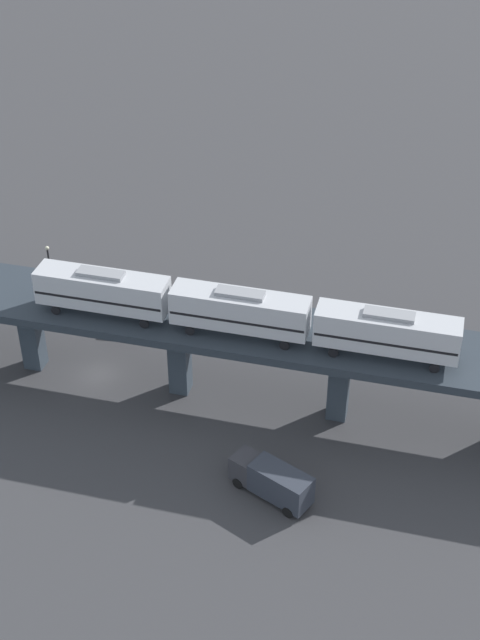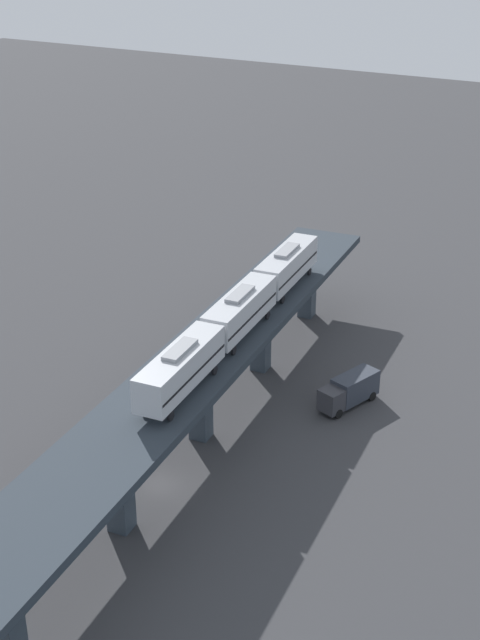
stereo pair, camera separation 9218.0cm
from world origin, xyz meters
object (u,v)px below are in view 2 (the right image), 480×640
at_px(street_car_red, 84,453).
at_px(delivery_truck, 349,390).
at_px(street_car_blue, 2,515).
at_px(subway_train, 240,310).

distance_m(street_car_red, delivery_truck, 27.56).
height_order(street_car_blue, street_car_red, same).
height_order(subway_train, street_car_blue, subway_train).
relative_size(street_car_blue, delivery_truck, 0.59).
xyz_separation_m(subway_train, street_car_red, (8.13, 15.13, -10.20)).
bearing_deg(street_car_red, subway_train, -118.25).
xyz_separation_m(street_car_red, delivery_truck, (-17.52, -21.26, 0.82)).
bearing_deg(street_car_blue, street_car_red, -92.12).
distance_m(subway_train, delivery_truck, 14.62).
distance_m(street_car_blue, street_car_red, 10.46).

